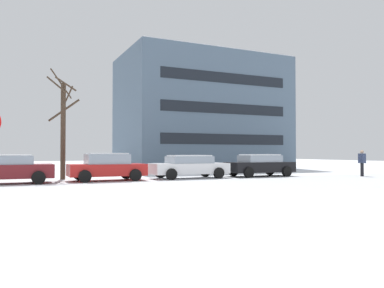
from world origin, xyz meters
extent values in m
plane|color=white|center=(0.00, 0.00, 0.00)|extent=(120.00, 120.00, 0.00)
cube|color=silver|center=(0.00, 3.02, 0.00)|extent=(80.00, 8.04, 0.00)
cube|color=maroon|center=(-0.80, 8.33, 0.60)|extent=(4.22, 1.86, 0.67)
cube|color=#8C99A8|center=(-0.80, 8.33, 1.15)|extent=(2.33, 1.70, 0.42)
cube|color=white|center=(-0.80, 8.33, 1.39)|extent=(2.12, 1.57, 0.06)
cylinder|color=black|center=(0.57, 9.24, 0.32)|extent=(0.64, 0.23, 0.64)
cylinder|color=black|center=(0.55, 7.39, 0.32)|extent=(0.64, 0.23, 0.64)
cube|color=red|center=(4.04, 8.36, 0.58)|extent=(4.05, 1.87, 0.63)
cube|color=#8C99A8|center=(4.04, 8.36, 1.17)|extent=(2.24, 1.70, 0.53)
cube|color=white|center=(4.04, 8.36, 1.46)|extent=(2.03, 1.57, 0.06)
cylinder|color=black|center=(5.36, 9.27, 0.32)|extent=(0.64, 0.23, 0.64)
cylinder|color=black|center=(5.34, 7.41, 0.32)|extent=(0.64, 0.23, 0.64)
cylinder|color=black|center=(2.74, 9.30, 0.32)|extent=(0.64, 0.23, 0.64)
cylinder|color=black|center=(2.72, 7.45, 0.32)|extent=(0.64, 0.23, 0.64)
cube|color=white|center=(8.88, 8.25, 0.58)|extent=(4.60, 1.79, 0.62)
cube|color=#8C99A8|center=(8.88, 8.25, 1.10)|extent=(2.54, 1.63, 0.41)
cube|color=white|center=(8.88, 8.25, 1.33)|extent=(2.31, 1.50, 0.06)
cylinder|color=black|center=(10.38, 9.12, 0.32)|extent=(0.64, 0.23, 0.64)
cylinder|color=black|center=(10.36, 7.35, 0.32)|extent=(0.64, 0.23, 0.64)
cylinder|color=black|center=(7.40, 9.16, 0.32)|extent=(0.64, 0.23, 0.64)
cylinder|color=black|center=(7.38, 7.38, 0.32)|extent=(0.64, 0.23, 0.64)
cube|color=black|center=(13.72, 8.02, 0.59)|extent=(4.38, 1.82, 0.64)
cube|color=#8C99A8|center=(13.72, 8.02, 1.13)|extent=(2.42, 1.65, 0.43)
cube|color=white|center=(13.72, 8.02, 1.37)|extent=(2.20, 1.52, 0.06)
cylinder|color=black|center=(15.15, 8.90, 0.32)|extent=(0.64, 0.23, 0.64)
cylinder|color=black|center=(15.13, 7.10, 0.32)|extent=(0.64, 0.23, 0.64)
cylinder|color=black|center=(12.32, 8.93, 0.32)|extent=(0.64, 0.23, 0.64)
cylinder|color=black|center=(12.30, 7.13, 0.32)|extent=(0.64, 0.23, 0.64)
cylinder|color=black|center=(19.82, 5.36, 0.42)|extent=(0.14, 0.14, 0.83)
cylinder|color=black|center=(19.54, 5.20, 0.42)|extent=(0.14, 0.14, 0.83)
cube|color=#2D3856|center=(19.68, 5.28, 1.14)|extent=(0.31, 0.42, 0.62)
sphere|color=tan|center=(19.68, 5.28, 1.56)|extent=(0.22, 0.22, 0.22)
cylinder|color=#423326|center=(2.00, 10.37, 2.72)|extent=(0.28, 0.28, 5.44)
cylinder|color=#423326|center=(2.06, 9.80, 5.31)|extent=(1.19, 0.22, 0.75)
cylinder|color=#423326|center=(2.15, 11.20, 4.00)|extent=(1.76, 0.42, 1.39)
cylinder|color=#423326|center=(2.33, 10.52, 4.88)|extent=(0.40, 0.75, 0.86)
cylinder|color=#423326|center=(1.81, 9.84, 5.33)|extent=(1.14, 0.47, 1.68)
cylinder|color=#423326|center=(1.58, 9.92, 5.26)|extent=(0.99, 0.95, 1.00)
cube|color=slate|center=(16.19, 21.22, 5.31)|extent=(15.19, 9.61, 10.63)
cube|color=white|center=(16.19, 21.22, 10.68)|extent=(14.89, 9.42, 0.10)
cube|color=black|center=(16.19, 16.40, 2.66)|extent=(12.16, 0.04, 0.90)
cube|color=black|center=(16.19, 16.40, 5.31)|extent=(12.16, 0.04, 0.90)
cube|color=black|center=(16.19, 16.40, 7.97)|extent=(12.16, 0.04, 0.90)
camera|label=1|loc=(-0.69, -12.41, 1.52)|focal=36.15mm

